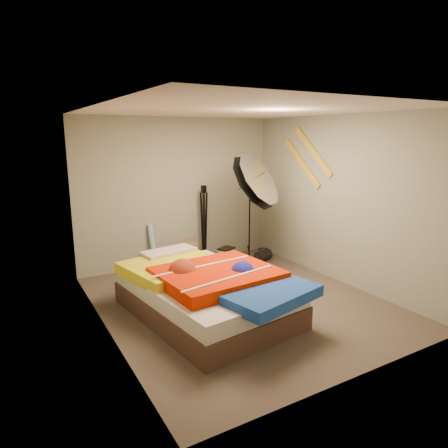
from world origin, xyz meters
TOP-DOWN VIEW (x-y plane):
  - floor at (0.00, 0.00)m, footprint 4.00×4.00m
  - ceiling at (0.00, 0.00)m, footprint 4.00×4.00m
  - wall_back at (0.00, 2.00)m, footprint 3.50×0.00m
  - wall_front at (0.00, -2.00)m, footprint 3.50×0.00m
  - wall_left at (-1.75, 0.00)m, footprint 0.00×4.00m
  - wall_right at (1.75, 0.00)m, footprint 0.00×4.00m
  - tote_bag at (0.02, 1.74)m, footprint 0.41×0.21m
  - wrapping_roll at (-0.53, 1.90)m, footprint 0.15×0.23m
  - camera_case at (0.69, 1.54)m, footprint 0.31×0.27m
  - duffel_bag at (1.32, 1.32)m, footprint 0.36×0.29m
  - wall_stripe_upper at (1.73, 0.60)m, footprint 0.02×0.91m
  - wall_stripe_lower at (1.73, 0.85)m, footprint 0.02×0.91m
  - bed at (-0.57, -0.13)m, footprint 1.84×2.47m
  - photo_umbrella at (0.77, 0.89)m, footprint 0.98×1.11m
  - camera_tripod at (0.38, 1.79)m, footprint 0.08×0.08m

SIDE VIEW (x-z plane):
  - floor at x=0.00m, z-range 0.00..0.00m
  - duffel_bag at x=1.32m, z-range 0.00..0.19m
  - camera_case at x=0.69m, z-range 0.00..0.26m
  - tote_bag at x=0.02m, z-range -0.01..0.40m
  - bed at x=-0.57m, z-range 0.00..0.63m
  - wrapping_roll at x=-0.53m, z-range 0.00..0.76m
  - camera_tripod at x=0.38m, z-range 0.10..1.47m
  - wall_back at x=0.00m, z-range -0.50..3.00m
  - wall_front at x=0.00m, z-range -0.50..3.00m
  - wall_left at x=-1.75m, z-range -0.75..3.25m
  - wall_right at x=1.75m, z-range -0.75..3.25m
  - photo_umbrella at x=0.77m, z-range 0.44..2.49m
  - wall_stripe_lower at x=1.73m, z-range 1.36..2.14m
  - wall_stripe_upper at x=1.73m, z-range 1.56..2.34m
  - ceiling at x=0.00m, z-range 2.50..2.50m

